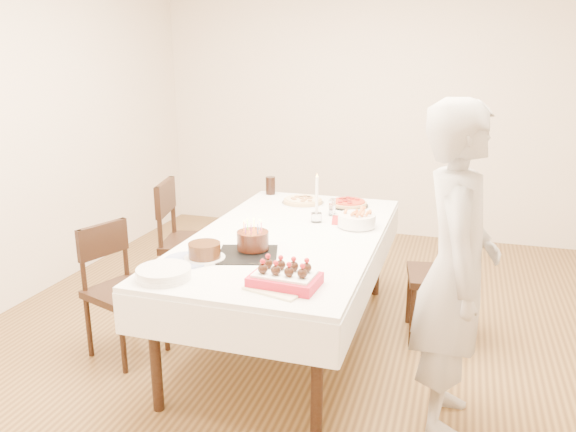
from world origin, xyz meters
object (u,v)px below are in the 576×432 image
(dining_table, at_px, (288,289))
(person, at_px, (456,271))
(pizza_pepperoni, at_px, (349,203))
(taper_candle, at_px, (317,198))
(chair_left_dessert, at_px, (125,292))
(birthday_cake, at_px, (253,235))
(layer_cake, at_px, (204,251))
(pizza_white, at_px, (303,201))
(chair_right_savory, at_px, (439,276))
(chair_left_savory, at_px, (195,243))
(cola_glass, at_px, (270,186))
(pasta_bowl, at_px, (357,220))
(strawberry_box, at_px, (285,278))

(dining_table, distance_m, person, 1.27)
(pizza_pepperoni, xyz_separation_m, taper_candle, (-0.13, -0.48, 0.15))
(chair_left_dessert, distance_m, birthday_cake, 0.93)
(taper_candle, xyz_separation_m, layer_cake, (-0.41, -0.89, -0.12))
(pizza_white, xyz_separation_m, pizza_pepperoni, (0.35, 0.03, 0.00))
(chair_right_savory, height_order, person, person)
(chair_left_savory, distance_m, cola_glass, 0.80)
(birthday_cake, bearing_deg, layer_cake, -134.65)
(chair_right_savory, distance_m, chair_left_dessert, 2.04)
(pasta_bowl, distance_m, strawberry_box, 1.09)
(chair_left_dessert, height_order, birthday_cake, birthday_cake)
(taper_candle, bearing_deg, strawberry_box, -83.40)
(strawberry_box, bearing_deg, birthday_cake, 127.40)
(person, relative_size, layer_cake, 7.25)
(chair_left_savory, bearing_deg, taper_candle, 163.58)
(person, relative_size, taper_candle, 4.88)
(chair_left_dessert, xyz_separation_m, pizza_white, (0.81, 1.23, 0.35))
(dining_table, relative_size, chair_left_dessert, 2.53)
(pizza_white, relative_size, pizza_pepperoni, 1.09)
(dining_table, relative_size, chair_right_savory, 2.47)
(dining_table, xyz_separation_m, birthday_cake, (-0.10, -0.36, 0.47))
(pizza_white, xyz_separation_m, cola_glass, (-0.34, 0.21, 0.05))
(chair_left_savory, xyz_separation_m, layer_cake, (0.55, -0.94, 0.31))
(pizza_pepperoni, height_order, cola_glass, cola_glass)
(person, bearing_deg, dining_table, 58.37)
(pizza_white, bearing_deg, chair_left_savory, -151.85)
(cola_glass, relative_size, layer_cake, 0.63)
(pizza_white, xyz_separation_m, birthday_cake, (0.02, -1.13, 0.08))
(chair_left_savory, height_order, person, person)
(strawberry_box, bearing_deg, pizza_white, 102.72)
(chair_left_dessert, height_order, taper_candle, taper_candle)
(chair_right_savory, height_order, layer_cake, chair_right_savory)
(chair_left_dessert, distance_m, pizza_white, 1.51)
(pasta_bowl, relative_size, cola_glass, 1.72)
(chair_right_savory, relative_size, cola_glass, 6.00)
(chair_left_savory, height_order, pasta_bowl, chair_left_savory)
(strawberry_box, bearing_deg, person, 15.81)
(dining_table, relative_size, pasta_bowl, 8.57)
(person, distance_m, cola_glass, 2.15)
(chair_right_savory, xyz_separation_m, pizza_pepperoni, (-0.71, 0.43, 0.34))
(pasta_bowl, height_order, layer_cake, layer_cake)
(pizza_pepperoni, xyz_separation_m, pasta_bowl, (0.16, -0.51, 0.03))
(person, xyz_separation_m, taper_candle, (-0.93, 0.89, 0.09))
(chair_left_savory, xyz_separation_m, birthday_cake, (0.75, -0.73, 0.36))
(chair_right_savory, height_order, cola_glass, cola_glass)
(pizza_white, xyz_separation_m, pasta_bowl, (0.51, -0.48, 0.03))
(birthday_cake, bearing_deg, pizza_pepperoni, 73.99)
(cola_glass, bearing_deg, chair_right_savory, -23.83)
(taper_candle, bearing_deg, person, -43.73)
(layer_cake, bearing_deg, dining_table, 61.35)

